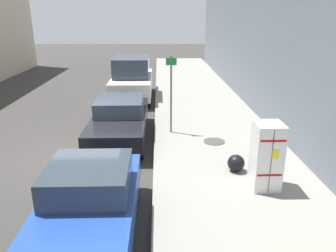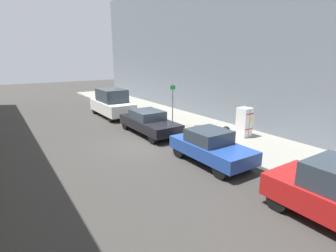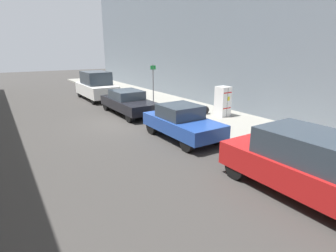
# 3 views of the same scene
# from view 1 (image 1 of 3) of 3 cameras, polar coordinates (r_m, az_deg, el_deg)

# --- Properties ---
(ground_plane) EXTENTS (80.00, 80.00, 0.00)m
(ground_plane) POSITION_cam_1_polar(r_m,az_deg,el_deg) (10.62, -14.52, -4.77)
(ground_plane) COLOR #383533
(sidewalk_slab) EXTENTS (4.24, 44.00, 0.17)m
(sidewalk_slab) POSITION_cam_1_polar(r_m,az_deg,el_deg) (10.50, 9.24, -4.17)
(sidewalk_slab) COLOR gray
(sidewalk_slab) RESTS_ON ground
(discarded_refrigerator) EXTENTS (0.64, 0.70, 1.62)m
(discarded_refrigerator) POSITION_cam_1_polar(r_m,az_deg,el_deg) (8.10, 16.75, -5.03)
(discarded_refrigerator) COLOR white
(discarded_refrigerator) RESTS_ON sidewalk_slab
(manhole_cover) EXTENTS (0.70, 0.70, 0.02)m
(manhole_cover) POSITION_cam_1_polar(r_m,az_deg,el_deg) (10.91, 8.04, -2.67)
(manhole_cover) COLOR #47443F
(manhole_cover) RESTS_ON sidewalk_slab
(street_sign_post) EXTENTS (0.36, 0.07, 2.69)m
(street_sign_post) POSITION_cam_1_polar(r_m,az_deg,el_deg) (11.26, 0.55, 6.16)
(street_sign_post) COLOR slate
(street_sign_post) RESTS_ON sidewalk_slab
(trash_bag) EXTENTS (0.46, 0.46, 0.46)m
(trash_bag) POSITION_cam_1_polar(r_m,az_deg,el_deg) (8.96, 11.75, -6.34)
(trash_bag) COLOR black
(trash_bag) RESTS_ON sidewalk_slab
(parked_van_white) EXTENTS (1.95, 4.63, 2.12)m
(parked_van_white) POSITION_cam_1_polar(r_m,az_deg,el_deg) (16.95, -6.27, 8.23)
(parked_van_white) COLOR silver
(parked_van_white) RESTS_ON ground
(parked_sedan_dark) EXTENTS (1.80, 4.62, 1.40)m
(parked_sedan_dark) POSITION_cam_1_polar(r_m,az_deg,el_deg) (11.50, -8.34, 1.36)
(parked_sedan_dark) COLOR black
(parked_sedan_dark) RESTS_ON ground
(parked_hatchback_blue) EXTENTS (1.76, 3.86, 1.45)m
(parked_hatchback_blue) POSITION_cam_1_polar(r_m,az_deg,el_deg) (6.61, -13.56, -12.77)
(parked_hatchback_blue) COLOR #23479E
(parked_hatchback_blue) RESTS_ON ground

